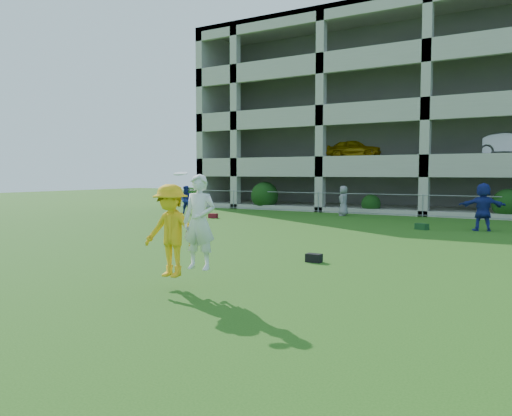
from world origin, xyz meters
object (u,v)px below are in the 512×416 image
Objects in this scene: bystander_a at (187,200)px; bystander_c at (343,201)px; parking_garage at (453,118)px; frisbee_contest at (178,228)px; bystander_d at (483,207)px.

bystander_c reaches higher than bystander_a.
parking_garage is (3.86, 10.21, 5.20)m from bystander_c.
bystander_c is 0.77× the size of frisbee_contest.
bystander_a is 0.83× the size of bystander_d.
bystander_d is at bearing 49.84° from bystander_c.
bystander_d is (15.31, -0.35, 0.16)m from bystander_a.
bystander_d is 15.42m from parking_garage.
bystander_d is 14.68m from frisbee_contest.
bystander_d is at bearing 74.24° from frisbee_contest.
frisbee_contest is (11.33, -14.48, 0.42)m from bystander_a.
bystander_c is 12.09m from parking_garage.
parking_garage is at bearing 89.03° from frisbee_contest.
frisbee_contest is (-3.99, -14.12, 0.26)m from bystander_d.
parking_garage is at bearing 147.19° from bystander_c.
bystander_a is 0.05× the size of parking_garage.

